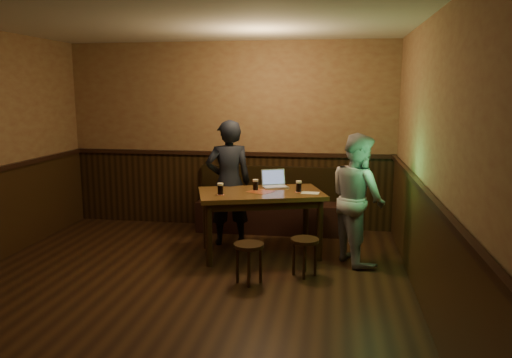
{
  "coord_description": "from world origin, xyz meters",
  "views": [
    {
      "loc": [
        1.59,
        -4.45,
        2.08
      ],
      "look_at": [
        0.64,
        1.54,
        1.0
      ],
      "focal_mm": 35.0,
      "sensor_mm": 36.0,
      "label": 1
    }
  ],
  "objects_px": {
    "pub_table": "(261,200)",
    "person_suit": "(229,183)",
    "stool_right": "(305,246)",
    "pint_mid": "(256,185)",
    "pint_right": "(299,186)",
    "stool_left": "(249,252)",
    "person_grey": "(358,198)",
    "laptop": "(274,182)",
    "bench": "(272,210)",
    "pint_left": "(220,189)"
  },
  "relations": [
    {
      "from": "pub_table",
      "to": "person_suit",
      "type": "distance_m",
      "value": 0.65
    },
    {
      "from": "pub_table",
      "to": "stool_right",
      "type": "bearing_deg",
      "value": -65.52
    },
    {
      "from": "stool_right",
      "to": "pint_mid",
      "type": "xyz_separation_m",
      "value": [
        -0.68,
        0.74,
        0.55
      ]
    },
    {
      "from": "stool_right",
      "to": "pint_right",
      "type": "distance_m",
      "value": 0.91
    },
    {
      "from": "stool_left",
      "to": "person_grey",
      "type": "relative_size",
      "value": 0.28
    },
    {
      "from": "stool_left",
      "to": "pint_mid",
      "type": "distance_m",
      "value": 1.18
    },
    {
      "from": "person_suit",
      "to": "person_grey",
      "type": "xyz_separation_m",
      "value": [
        1.69,
        -0.47,
        -0.06
      ]
    },
    {
      "from": "pint_mid",
      "to": "laptop",
      "type": "xyz_separation_m",
      "value": [
        0.21,
        0.27,
        -0.01
      ]
    },
    {
      "from": "bench",
      "to": "stool_left",
      "type": "distance_m",
      "value": 2.09
    },
    {
      "from": "bench",
      "to": "pint_left",
      "type": "relative_size",
      "value": 14.95
    },
    {
      "from": "laptop",
      "to": "person_suit",
      "type": "distance_m",
      "value": 0.63
    },
    {
      "from": "stool_right",
      "to": "person_suit",
      "type": "height_order",
      "value": "person_suit"
    },
    {
      "from": "person_grey",
      "to": "stool_left",
      "type": "bearing_deg",
      "value": 99.67
    },
    {
      "from": "bench",
      "to": "person_grey",
      "type": "distance_m",
      "value": 1.76
    },
    {
      "from": "person_suit",
      "to": "stool_left",
      "type": "bearing_deg",
      "value": 90.42
    },
    {
      "from": "laptop",
      "to": "person_suit",
      "type": "xyz_separation_m",
      "value": [
        -0.63,
        0.05,
        -0.03
      ]
    },
    {
      "from": "pint_right",
      "to": "laptop",
      "type": "bearing_deg",
      "value": 139.1
    },
    {
      "from": "pint_left",
      "to": "pint_right",
      "type": "xyz_separation_m",
      "value": [
        0.93,
        0.31,
        -0.0
      ]
    },
    {
      "from": "bench",
      "to": "stool_right",
      "type": "xyz_separation_m",
      "value": [
        0.6,
        -1.78,
        0.03
      ]
    },
    {
      "from": "pub_table",
      "to": "stool_left",
      "type": "height_order",
      "value": "pub_table"
    },
    {
      "from": "pint_left",
      "to": "person_grey",
      "type": "xyz_separation_m",
      "value": [
        1.66,
        0.19,
        -0.1
      ]
    },
    {
      "from": "person_suit",
      "to": "stool_right",
      "type": "bearing_deg",
      "value": 115.97
    },
    {
      "from": "pub_table",
      "to": "person_grey",
      "type": "bearing_deg",
      "value": -21.41
    },
    {
      "from": "bench",
      "to": "pint_mid",
      "type": "bearing_deg",
      "value": -94.25
    },
    {
      "from": "stool_right",
      "to": "person_grey",
      "type": "bearing_deg",
      "value": 44.64
    },
    {
      "from": "bench",
      "to": "pub_table",
      "type": "height_order",
      "value": "bench"
    },
    {
      "from": "pint_left",
      "to": "stool_left",
      "type": "bearing_deg",
      "value": -56.34
    },
    {
      "from": "stool_left",
      "to": "person_suit",
      "type": "xyz_separation_m",
      "value": [
        -0.51,
        1.37,
        0.49
      ]
    },
    {
      "from": "pub_table",
      "to": "stool_right",
      "type": "xyz_separation_m",
      "value": [
        0.6,
        -0.67,
        -0.37
      ]
    },
    {
      "from": "laptop",
      "to": "stool_left",
      "type": "bearing_deg",
      "value": -116.68
    },
    {
      "from": "pub_table",
      "to": "person_suit",
      "type": "xyz_separation_m",
      "value": [
        -0.5,
        0.39,
        0.14
      ]
    },
    {
      "from": "person_grey",
      "to": "pint_mid",
      "type": "bearing_deg",
      "value": 55.58
    },
    {
      "from": "stool_left",
      "to": "pint_mid",
      "type": "height_order",
      "value": "pint_mid"
    },
    {
      "from": "pub_table",
      "to": "person_grey",
      "type": "height_order",
      "value": "person_grey"
    },
    {
      "from": "pint_right",
      "to": "person_suit",
      "type": "xyz_separation_m",
      "value": [
        -0.97,
        0.35,
        -0.05
      ]
    },
    {
      "from": "pint_mid",
      "to": "person_suit",
      "type": "relative_size",
      "value": 0.08
    },
    {
      "from": "bench",
      "to": "pint_mid",
      "type": "height_order",
      "value": "pint_mid"
    },
    {
      "from": "pub_table",
      "to": "stool_left",
      "type": "bearing_deg",
      "value": -106.53
    },
    {
      "from": "laptop",
      "to": "person_grey",
      "type": "bearing_deg",
      "value": -43.23
    },
    {
      "from": "bench",
      "to": "pint_left",
      "type": "xyz_separation_m",
      "value": [
        -0.46,
        -1.38,
        0.58
      ]
    },
    {
      "from": "laptop",
      "to": "person_grey",
      "type": "xyz_separation_m",
      "value": [
        1.07,
        -0.42,
        -0.09
      ]
    },
    {
      "from": "pint_right",
      "to": "pint_mid",
      "type": "bearing_deg",
      "value": 177.12
    },
    {
      "from": "pint_mid",
      "to": "laptop",
      "type": "distance_m",
      "value": 0.34
    },
    {
      "from": "person_grey",
      "to": "person_suit",
      "type": "bearing_deg",
      "value": 46.72
    },
    {
      "from": "stool_left",
      "to": "pint_right",
      "type": "xyz_separation_m",
      "value": [
        0.46,
        1.02,
        0.54
      ]
    },
    {
      "from": "bench",
      "to": "laptop",
      "type": "relative_size",
      "value": 5.61
    },
    {
      "from": "stool_left",
      "to": "pint_right",
      "type": "relative_size",
      "value": 3.05
    },
    {
      "from": "laptop",
      "to": "person_grey",
      "type": "distance_m",
      "value": 1.15
    },
    {
      "from": "bench",
      "to": "stool_right",
      "type": "bearing_deg",
      "value": -71.28
    },
    {
      "from": "pint_right",
      "to": "person_grey",
      "type": "xyz_separation_m",
      "value": [
        0.72,
        -0.12,
        -0.1
      ]
    }
  ]
}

